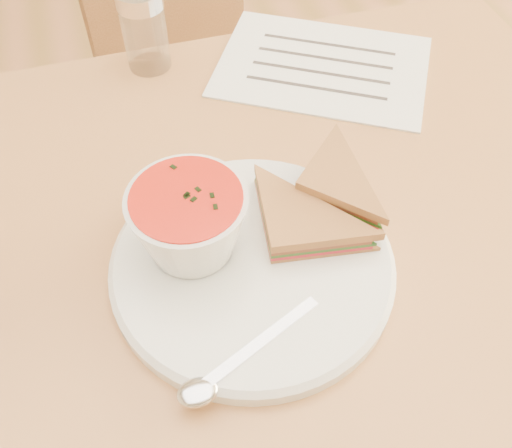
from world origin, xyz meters
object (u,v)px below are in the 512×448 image
object	(u,v)px
chair_far	(210,95)
condiment_shaker	(144,30)
dining_table	(247,358)
soup_bowl	(190,225)
plate	(252,265)

from	to	relation	value
chair_far	condiment_shaker	size ratio (longest dim) A/B	7.45
dining_table	soup_bowl	xyz separation A→B (m)	(-0.07, -0.04, 0.43)
plate	condiment_shaker	size ratio (longest dim) A/B	2.60
chair_far	plate	distance (m)	0.77
dining_table	condiment_shaker	xyz separation A→B (m)	(-0.05, 0.31, 0.43)
soup_bowl	condiment_shaker	bearing A→B (deg)	87.70
plate	soup_bowl	xyz separation A→B (m)	(-0.06, 0.03, 0.05)
dining_table	condiment_shaker	world-z (taller)	condiment_shaker
chair_far	plate	size ratio (longest dim) A/B	2.87
soup_bowl	dining_table	bearing A→B (deg)	33.02
chair_far	soup_bowl	bearing A→B (deg)	60.19
dining_table	chair_far	distance (m)	0.62
chair_far	condiment_shaker	world-z (taller)	condiment_shaker
dining_table	soup_bowl	world-z (taller)	soup_bowl
plate	soup_bowl	world-z (taller)	soup_bowl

